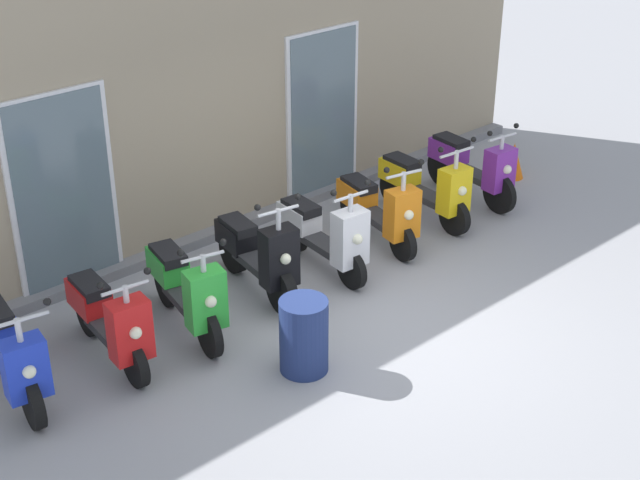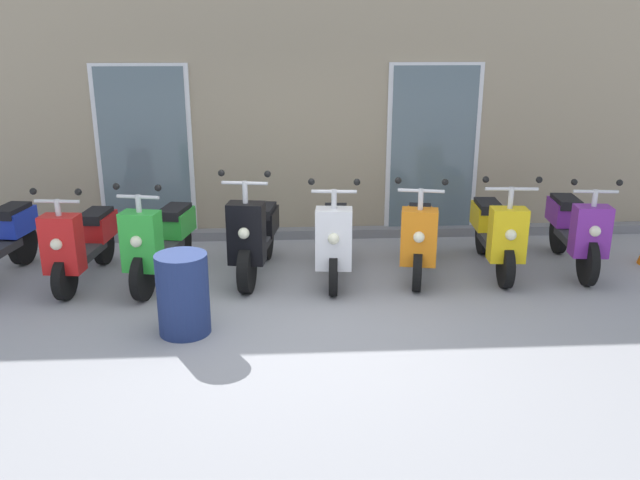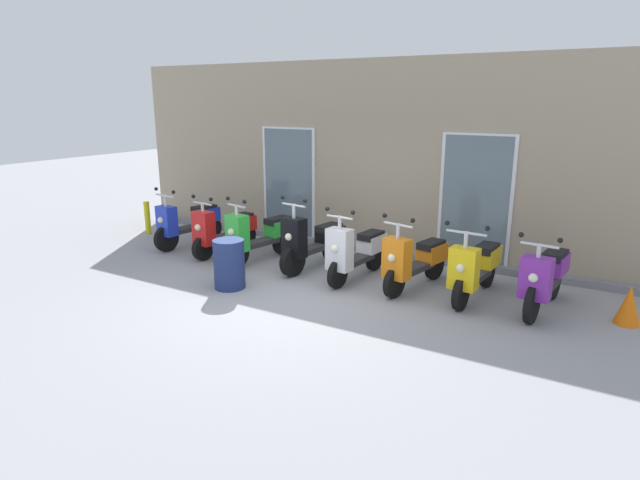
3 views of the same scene
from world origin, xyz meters
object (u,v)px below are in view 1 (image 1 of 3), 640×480
at_px(scooter_red, 110,319).
at_px(scooter_green, 186,289).
at_px(scooter_purple, 472,165).
at_px(trash_bin, 304,336).
at_px(scooter_white, 324,233).
at_px(scooter_blue, 11,353).
at_px(scooter_black, 258,254).
at_px(scooter_yellow, 425,186).
at_px(traffic_cone, 513,160).
at_px(scooter_orange, 379,208).

relative_size(scooter_red, scooter_green, 0.96).
relative_size(scooter_purple, trash_bin, 2.13).
distance_m(scooter_red, scooter_white, 2.80).
height_order(scooter_blue, scooter_black, scooter_black).
bearing_deg(scooter_blue, scooter_purple, 0.15).
distance_m(scooter_yellow, trash_bin, 3.69).
distance_m(scooter_green, scooter_white, 1.92).
xyz_separation_m(scooter_green, traffic_cone, (5.77, 0.22, -0.24)).
bearing_deg(scooter_black, traffic_cone, 1.14).
relative_size(scooter_red, traffic_cone, 2.99).
bearing_deg(scooter_purple, scooter_yellow, -179.31).
xyz_separation_m(scooter_white, traffic_cone, (3.85, 0.21, -0.23)).
height_order(scooter_orange, traffic_cone, scooter_orange).
bearing_deg(traffic_cone, scooter_white, -176.85).
distance_m(scooter_red, scooter_yellow, 4.68).
xyz_separation_m(scooter_blue, scooter_green, (1.85, -0.13, 0.02)).
distance_m(scooter_green, scooter_orange, 2.90).
xyz_separation_m(scooter_blue, scooter_orange, (4.75, -0.05, -0.02)).
relative_size(scooter_green, trash_bin, 2.11).
bearing_deg(scooter_blue, scooter_red, -4.42).
bearing_deg(scooter_yellow, scooter_green, -177.90).
height_order(traffic_cone, trash_bin, trash_bin).
distance_m(scooter_red, trash_bin, 1.90).
relative_size(scooter_green, scooter_yellow, 1.00).
distance_m(scooter_blue, scooter_white, 3.78).
distance_m(scooter_green, traffic_cone, 5.78).
xyz_separation_m(scooter_green, trash_bin, (0.42, -1.34, -0.11)).
xyz_separation_m(scooter_purple, traffic_cone, (1.03, 0.07, -0.23)).
bearing_deg(scooter_green, scooter_orange, 1.73).
bearing_deg(trash_bin, scooter_orange, 29.97).
xyz_separation_m(scooter_red, traffic_cone, (6.64, 0.16, -0.21)).
bearing_deg(scooter_white, scooter_purple, 2.90).
distance_m(scooter_blue, scooter_red, 0.99).
bearing_deg(scooter_purple, scooter_red, -179.05).
relative_size(scooter_white, trash_bin, 2.04).
bearing_deg(scooter_green, trash_bin, -72.48).
bearing_deg(scooter_green, scooter_blue, 175.88).
height_order(scooter_blue, scooter_orange, scooter_orange).
relative_size(scooter_blue, traffic_cone, 3.02).
bearing_deg(trash_bin, scooter_purple, 19.01).
relative_size(scooter_blue, trash_bin, 2.05).
bearing_deg(scooter_red, scooter_green, -3.77).
relative_size(scooter_yellow, traffic_cone, 3.10).
relative_size(scooter_green, scooter_purple, 0.99).
xyz_separation_m(scooter_black, trash_bin, (-0.62, -1.46, -0.09)).
relative_size(scooter_orange, scooter_yellow, 0.97).
relative_size(scooter_orange, traffic_cone, 3.02).
height_order(scooter_red, scooter_black, scooter_black).
bearing_deg(scooter_white, scooter_orange, 4.67).
bearing_deg(scooter_yellow, scooter_white, -176.00).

